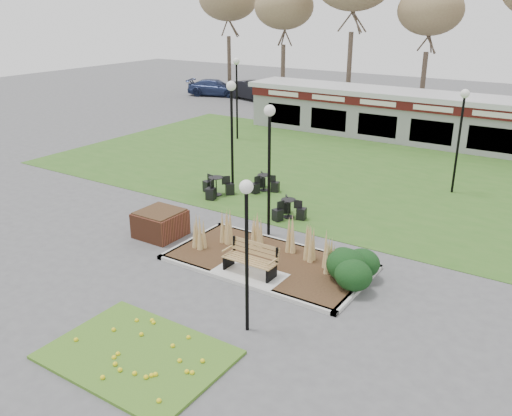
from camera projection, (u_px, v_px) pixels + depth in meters
The scene contains 18 objects.
ground at pixel (247, 279), 16.39m from camera, with size 100.00×100.00×0.00m, color #515154.
lawn at pixel (388, 178), 25.77m from camera, with size 34.00×16.00×0.02m, color #315F1E.
flower_bed at pixel (138, 354), 12.77m from camera, with size 4.20×3.00×0.16m.
planting_bed at pixel (306, 261), 16.66m from camera, with size 6.75×3.40×1.27m.
park_bench at pixel (251, 258), 16.37m from camera, with size 1.70×0.66×0.93m.
brick_planter at pixel (160, 223), 19.26m from camera, with size 1.50×1.50×0.95m.
food_pavilion at pixel (439, 119), 31.47m from camera, with size 24.60×3.40×2.90m.
lamp_post_near_left at pixel (269, 142), 18.31m from camera, with size 0.39×0.39×4.67m.
lamp_post_near_right at pixel (247, 224), 12.80m from camera, with size 0.33×0.33×4.02m.
lamp_post_mid_left at pixel (232, 113), 22.40m from camera, with size 0.40×0.40×4.86m.
lamp_post_far_right at pixel (462, 119), 22.66m from camera, with size 0.37×0.37×4.51m.
lamp_post_far_left at pixel (237, 81), 31.96m from camera, with size 0.40×0.40×4.83m.
bistro_set_a at pixel (216, 189), 23.38m from camera, with size 1.47×1.46×0.81m.
bistro_set_b at pixel (264, 185), 23.96m from camera, with size 1.32×1.32×0.73m.
bistro_set_c at pixel (288, 211), 20.95m from camera, with size 1.31×1.36×0.74m.
car_silver at pixel (309, 96), 43.50m from camera, with size 1.87×4.64×1.58m, color #B6B6BB.
car_black at pixel (252, 90), 46.35m from camera, with size 1.70×4.87×1.60m, color black.
car_blue at pixel (215, 88), 48.38m from camera, with size 2.02×4.96×1.44m, color navy.
Camera 1 is at (8.21, -12.03, 7.82)m, focal length 38.00 mm.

